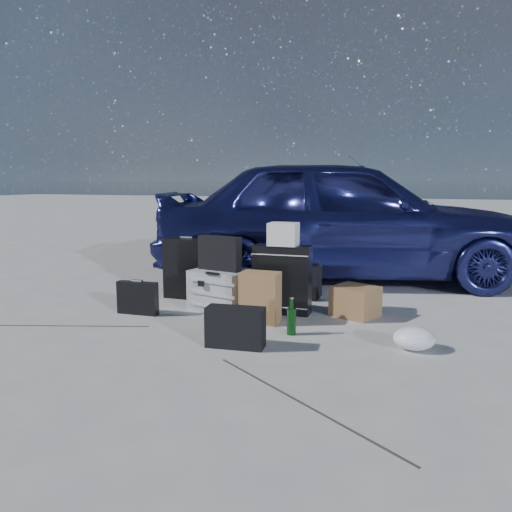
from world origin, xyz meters
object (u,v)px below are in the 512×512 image
at_px(pelican_case, 223,290).
at_px(suitcase_left, 187,268).
at_px(briefcase, 138,298).
at_px(duffel_bag, 288,281).
at_px(cardboard_box, 355,301).
at_px(car, 342,218).
at_px(green_bottle, 291,317).
at_px(suitcase_right, 282,279).

bearing_deg(pelican_case, suitcase_left, 163.34).
height_order(briefcase, duffel_bag, duffel_bag).
bearing_deg(briefcase, cardboard_box, 14.63).
distance_m(car, green_bottle, 2.44).
bearing_deg(green_bottle, suitcase_left, 148.15).
bearing_deg(green_bottle, duffel_bag, 107.05).
bearing_deg(suitcase_left, pelican_case, -30.38).
bearing_deg(cardboard_box, duffel_bag, 145.05).
bearing_deg(suitcase_right, briefcase, -160.53).
xyz_separation_m(car, green_bottle, (0.02, -2.36, -0.61)).
bearing_deg(duffel_bag, pelican_case, -120.09).
relative_size(car, suitcase_left, 7.08).
relative_size(briefcase, cardboard_box, 1.06).
relative_size(cardboard_box, green_bottle, 1.25).
bearing_deg(car, green_bottle, 164.80).
xyz_separation_m(car, suitcase_left, (-1.33, -1.52, -0.44)).
distance_m(suitcase_left, cardboard_box, 1.77).
relative_size(briefcase, duffel_bag, 0.58).
bearing_deg(pelican_case, suitcase_right, 21.43).
xyz_separation_m(suitcase_left, duffel_bag, (0.97, 0.43, -0.15)).
distance_m(car, cardboard_box, 1.81).
relative_size(pelican_case, suitcase_left, 0.84).
xyz_separation_m(car, suitcase_right, (-0.24, -1.75, -0.44)).
bearing_deg(cardboard_box, green_bottle, -119.20).
height_order(suitcase_left, duffel_bag, suitcase_left).
xyz_separation_m(briefcase, suitcase_left, (0.14, 0.72, 0.16)).
xyz_separation_m(pelican_case, suitcase_right, (0.56, 0.08, 0.12)).
relative_size(pelican_case, cardboard_box, 1.45).
height_order(pelican_case, duffel_bag, pelican_case).
distance_m(suitcase_left, suitcase_right, 1.12).
relative_size(suitcase_left, duffel_bag, 0.94).
height_order(suitcase_right, cardboard_box, suitcase_right).
height_order(duffel_bag, cardboard_box, duffel_bag).
height_order(car, suitcase_left, car).
relative_size(car, cardboard_box, 12.17).
distance_m(car, duffel_bag, 1.29).
height_order(car, suitcase_right, car).
bearing_deg(duffel_bag, car, 71.86).
bearing_deg(car, suitcase_right, 156.56).
distance_m(briefcase, cardboard_box, 1.99).
height_order(briefcase, suitcase_left, suitcase_left).
bearing_deg(duffel_bag, briefcase, -133.62).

